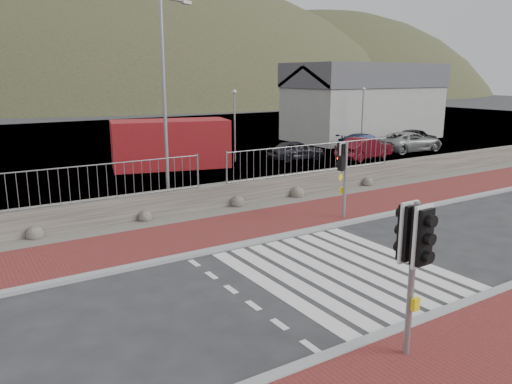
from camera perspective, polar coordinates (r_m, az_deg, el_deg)
ground at (r=13.25m, az=9.71°, el=-8.83°), size 220.00×220.00×0.00m
sidewalk_far at (r=16.64m, az=-0.68°, el=-3.87°), size 40.00×3.00×0.08m
kerb_near at (r=11.40m, az=20.09°, el=-13.01°), size 40.00×0.25×0.12m
kerb_far at (r=15.44m, az=2.25°, el=-5.22°), size 40.00×0.25×0.12m
zebra_crossing at (r=13.25m, az=9.71°, el=-8.80°), size 4.62×5.60×0.01m
gravel_strip at (r=18.31m, az=-3.97°, el=-2.34°), size 40.00×1.50×0.06m
stone_wall at (r=18.89m, az=-5.15°, el=-0.55°), size 40.00×0.60×0.90m
railing at (r=18.48m, az=-5.02°, el=3.48°), size 18.07×0.07×1.22m
quay at (r=38.19m, az=-19.52°, el=5.06°), size 120.00×40.00×0.50m
water at (r=72.59m, az=-25.93°, el=8.03°), size 220.00×50.00×0.05m
harbor_building at (r=40.55m, az=12.24°, el=10.12°), size 12.20×6.20×5.80m
hills_backdrop at (r=102.02m, az=-22.59°, el=-3.73°), size 254.00×90.00×100.00m
traffic_signal_near at (r=8.94m, az=17.59°, el=-6.09°), size 0.42×0.26×2.88m
traffic_signal_far at (r=17.28m, az=10.17°, el=3.22°), size 0.67×0.40×2.73m
streetlight at (r=18.60m, az=-10.19°, el=11.07°), size 1.52×0.82×7.63m
shipping_container at (r=27.58m, az=-9.74°, el=5.45°), size 6.61×3.99×2.57m
car_a at (r=29.77m, az=4.63°, el=4.79°), size 3.58×1.88×1.16m
car_b at (r=30.63m, az=12.25°, el=4.90°), size 4.12×2.01×1.30m
car_c at (r=34.28m, az=12.39°, el=5.61°), size 4.07×2.10×1.13m
car_d at (r=34.41m, az=17.11°, el=5.51°), size 4.80×2.37×1.31m
car_e at (r=37.57m, az=17.76°, el=6.01°), size 3.66×1.58×1.23m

